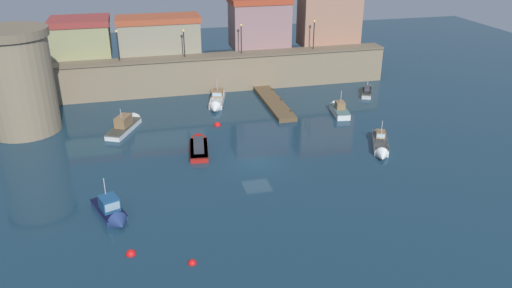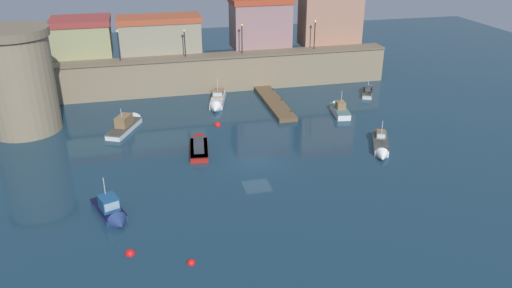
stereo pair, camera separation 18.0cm
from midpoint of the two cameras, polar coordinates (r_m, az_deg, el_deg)
name	(u,v)px [view 1 (the left image)]	position (r m, az deg, el deg)	size (l,w,h in m)	color
ground_plane	(257,162)	(46.18, 0.01, -2.07)	(123.00, 123.00, 0.00)	#19384C
quay_wall	(216,73)	(65.32, -4.63, 8.05)	(45.09, 2.87, 4.60)	gray
old_town_backdrop	(216,27)	(67.74, -4.66, 13.03)	(40.32, 6.15, 7.51)	#96976B
fortress_tower	(18,81)	(56.64, -25.41, 6.46)	(7.51, 7.51, 10.67)	gray
pier_dock	(274,103)	(60.42, 1.92, 4.69)	(2.11, 11.86, 0.70)	brown
quay_lamp_0	(117,41)	(63.41, -15.47, 11.18)	(0.32, 0.32, 3.71)	black
quay_lamp_1	(184,39)	(63.72, -8.24, 11.68)	(0.32, 0.32, 3.38)	black
quay_lamp_2	(241,34)	(64.77, -1.77, 12.30)	(0.32, 0.32, 3.72)	black
quay_lamp_3	(314,30)	(67.42, 6.49, 12.65)	(0.32, 0.32, 3.75)	black
moored_boat_0	(381,145)	(49.95, 13.81, -0.16)	(3.72, 6.36, 2.85)	white
moored_boat_1	(112,212)	(39.34, -16.07, -7.43)	(3.13, 5.08, 3.36)	navy
moored_boat_2	(367,90)	(66.02, 12.35, 5.97)	(3.28, 5.02, 2.07)	silver
moored_boat_3	(338,108)	(58.55, 9.19, 3.98)	(2.15, 5.16, 3.19)	white
moored_boat_4	(199,145)	(48.86, -6.59, -0.12)	(2.31, 6.00, 2.15)	red
moored_boat_5	(217,101)	(60.43, -4.55, 4.84)	(3.19, 6.89, 3.31)	white
moored_boat_6	(127,123)	(55.25, -14.40, 2.26)	(4.40, 6.91, 3.06)	white
mooring_buoy_0	(192,263)	(33.87, -7.38, -13.23)	(0.57, 0.57, 0.57)	red
mooring_buoy_1	(131,254)	(35.39, -14.09, -11.99)	(0.68, 0.68, 0.68)	red
mooring_buoy_2	(217,125)	(54.49, -4.49, 2.11)	(0.75, 0.75, 0.75)	red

